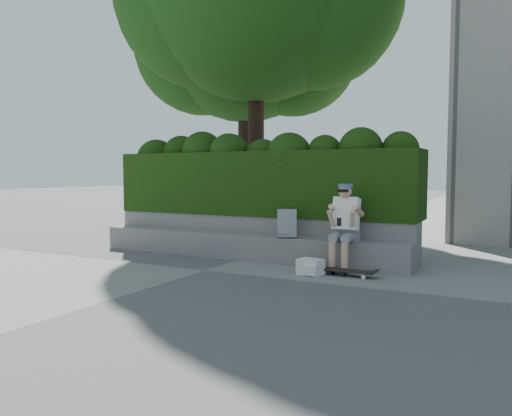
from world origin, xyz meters
The scene contains 9 objects.
ground centered at (0.00, 0.00, 0.00)m, with size 80.00×80.00×0.00m, color slate.
bench_ledge centered at (0.00, 1.25, 0.23)m, with size 6.00×0.45×0.45m, color gray.
planter_wall centered at (0.00, 1.73, 0.38)m, with size 6.00×0.50×0.75m, color gray.
hedge centered at (0.00, 1.95, 1.35)m, with size 6.00×1.00×1.20m, color black.
tree_right centered at (-2.35, 5.61, 5.49)m, with size 5.08×5.08×8.04m.
person centered at (1.96, 1.07, 0.75)m, with size 0.40×0.76×1.38m.
skateboard centered at (2.11, 0.63, 0.08)m, with size 0.88×0.23×0.09m.
backpack_plaid centered at (0.92, 1.15, 0.69)m, with size 0.33×0.17×0.48m, color #A9A8AD.
backpack_ground centered at (1.61, 0.48, 0.12)m, with size 0.37×0.26×0.24m, color white.
Camera 1 is at (4.36, -6.58, 1.55)m, focal length 35.00 mm.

